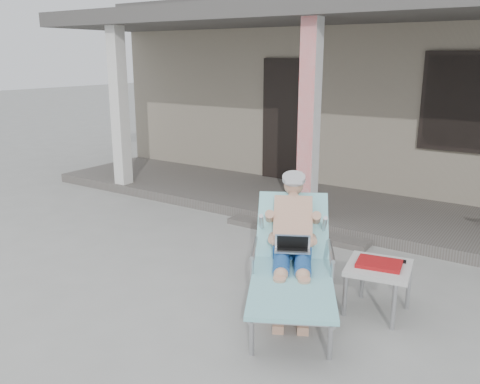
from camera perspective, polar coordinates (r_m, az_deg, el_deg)
The scene contains 7 objects.
ground at distance 5.34m, azimuth -3.12°, elevation -10.33°, with size 60.00×60.00×0.00m, color #9E9E99.
house at distance 10.77m, azimuth 18.21°, elevation 11.01°, with size 10.40×5.40×3.30m.
porch_deck at distance 7.77m, azimuth 10.17°, elevation -1.74°, with size 10.00×2.00×0.15m, color #605B56.
porch_overhang at distance 7.41m, azimuth 11.01°, elevation 18.66°, with size 10.00×2.30×2.85m.
porch_step at distance 6.79m, azimuth 6.24°, elevation -4.41°, with size 2.00×0.30×0.07m, color #605B56.
lounger at distance 4.70m, azimuth 5.96°, elevation -4.10°, with size 1.46×1.93×1.22m.
side_table at distance 4.80m, azimuth 15.31°, elevation -8.44°, with size 0.64×0.64×0.50m.
Camera 1 is at (2.90, -3.86, 2.29)m, focal length 38.00 mm.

